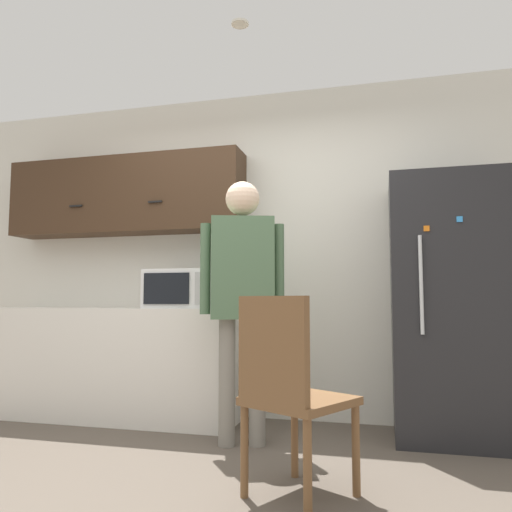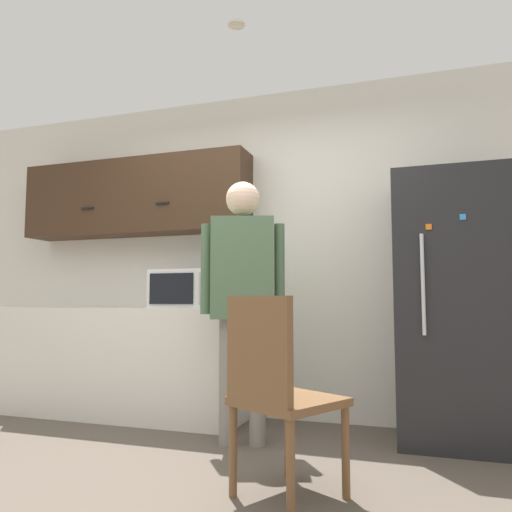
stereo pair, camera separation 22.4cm
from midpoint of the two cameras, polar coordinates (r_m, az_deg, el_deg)
name	(u,v)px [view 2 (the right image)]	position (r m, az deg, el deg)	size (l,w,h in m)	color
ground_plane	(156,499)	(2.68, -8.72, -25.77)	(16.00, 16.00, 0.00)	brown
back_wall	(265,252)	(4.18, 2.62, 0.45)	(6.00, 0.06, 2.70)	silver
counter	(122,361)	(4.35, -13.63, -11.61)	(2.10, 0.60, 0.89)	silver
upper_cabinets	(135,198)	(4.53, -12.31, 6.50)	(2.10, 0.34, 0.66)	#3D2819
microwave	(188,289)	(3.97, -6.23, -3.78)	(0.52, 0.38, 0.30)	white
person	(243,281)	(3.36, 0.37, -2.91)	(0.54, 0.34, 1.76)	gray
refrigerator	(458,307)	(3.66, 23.76, -5.33)	(0.81, 0.66, 1.81)	#232326
chair	(276,387)	(2.47, 5.00, -14.69)	(0.61, 0.61, 0.97)	brown
ceiling_light	(236,24)	(3.46, -0.20, 24.99)	(0.11, 0.11, 0.01)	white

